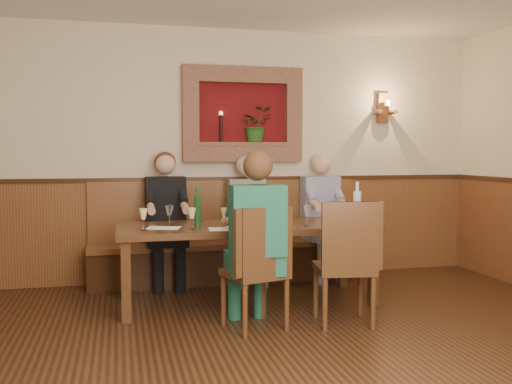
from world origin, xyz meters
TOP-DOWN VIEW (x-y plane):
  - ground_plane at (0.00, 0.00)m, footprint 6.00×6.00m
  - room_shell at (0.00, 0.00)m, footprint 6.04×6.04m
  - wainscoting at (0.00, -0.00)m, footprint 6.02×6.02m
  - wall_niche at (0.24, 2.94)m, footprint 1.36×0.30m
  - wall_sconce at (1.90, 2.93)m, footprint 0.25×0.20m
  - dining_table at (0.00, 1.85)m, footprint 2.40×0.90m
  - bench at (0.00, 2.79)m, footprint 3.00×0.45m
  - chair_near_left at (-0.10, 1.07)m, footprint 0.55×0.55m
  - chair_near_right at (0.64, 1.01)m, footprint 0.52×0.52m
  - person_bench_left at (-0.68, 2.69)m, footprint 0.42×0.52m
  - person_bench_mid at (0.20, 2.69)m, footprint 0.40×0.50m
  - person_bench_right at (1.06, 2.69)m, footprint 0.42×0.51m
  - person_chair_front at (-0.11, 1.07)m, footprint 0.43×0.52m
  - spittoon_bucket at (-0.01, 1.78)m, footprint 0.25×0.25m
  - wine_bottle_green_a at (-0.01, 1.86)m, footprint 0.09×0.09m
  - wine_bottle_green_b at (-0.46, 1.89)m, footprint 0.08×0.08m
  - water_bottle at (1.02, 1.65)m, footprint 0.10×0.10m
  - tasting_sheet_a at (-0.78, 1.77)m, footprint 0.34×0.29m
  - tasting_sheet_b at (-0.07, 1.66)m, footprint 0.30×0.22m
  - tasting_sheet_c at (0.93, 1.71)m, footprint 0.29×0.23m
  - tasting_sheet_d at (-0.25, 1.57)m, footprint 0.33×0.25m
  - wine_glass_0 at (-0.72, 1.92)m, footprint 0.08×0.08m
  - wine_glass_1 at (0.91, 1.66)m, footprint 0.08×0.08m
  - wine_glass_2 at (0.52, 1.61)m, footprint 0.08×0.08m
  - wine_glass_3 at (-0.55, 1.63)m, footprint 0.08×0.08m
  - wine_glass_4 at (0.21, 1.96)m, footprint 0.08×0.08m
  - wine_glass_5 at (-0.26, 1.56)m, footprint 0.08×0.08m
  - wine_glass_6 at (0.03, 1.72)m, footprint 0.08×0.08m
  - wine_glass_7 at (-0.96, 1.67)m, footprint 0.08×0.08m

SIDE VIEW (x-z plane):
  - ground_plane at x=0.00m, z-range 0.00..0.00m
  - chair_near_left at x=-0.10m, z-range -0.21..0.79m
  - chair_near_right at x=0.64m, z-range -0.22..0.82m
  - bench at x=0.00m, z-range -0.23..0.88m
  - person_bench_mid at x=0.20m, z-range -0.12..1.27m
  - person_bench_right at x=1.06m, z-range -0.12..1.29m
  - wainscoting at x=0.00m, z-range 0.01..1.16m
  - person_bench_left at x=-0.68m, z-range -0.12..1.31m
  - person_chair_front at x=-0.11m, z-range -0.12..1.32m
  - dining_table at x=0.00m, z-range 0.30..1.05m
  - tasting_sheet_a at x=-0.78m, z-range 0.75..0.75m
  - tasting_sheet_b at x=-0.07m, z-range 0.75..0.75m
  - tasting_sheet_c at x=0.93m, z-range 0.75..0.75m
  - tasting_sheet_d at x=-0.25m, z-range 0.75..0.75m
  - wine_glass_0 at x=-0.72m, z-range 0.75..0.94m
  - wine_glass_1 at x=0.91m, z-range 0.75..0.94m
  - wine_glass_2 at x=0.52m, z-range 0.75..0.94m
  - wine_glass_3 at x=-0.55m, z-range 0.75..0.94m
  - wine_glass_4 at x=0.21m, z-range 0.75..0.94m
  - wine_glass_5 at x=-0.26m, z-range 0.75..0.94m
  - wine_glass_6 at x=0.03m, z-range 0.75..0.94m
  - wine_glass_7 at x=-0.96m, z-range 0.75..0.94m
  - spittoon_bucket at x=-0.01m, z-range 0.75..0.99m
  - wine_bottle_green_b at x=-0.46m, z-range 0.72..1.07m
  - wine_bottle_green_a at x=-0.01m, z-range 0.71..1.11m
  - water_bottle at x=1.02m, z-range 0.71..1.11m
  - wall_niche at x=0.24m, z-range 1.28..2.34m
  - room_shell at x=0.00m, z-range 0.48..3.30m
  - wall_sconce at x=1.90m, z-range 1.77..2.12m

